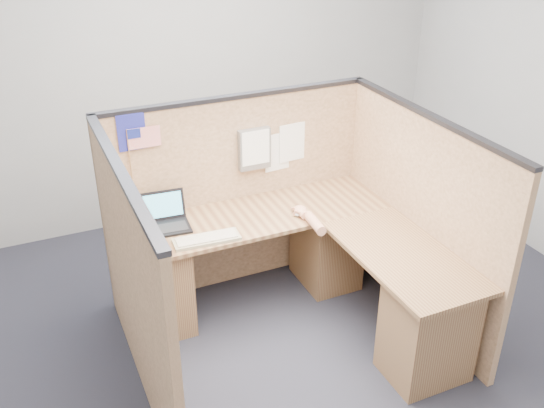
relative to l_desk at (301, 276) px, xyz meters
name	(u,v)px	position (x,y,z in m)	size (l,w,h in m)	color
floor	(295,351)	(-0.18, -0.29, -0.39)	(5.00, 5.00, 0.00)	#20202E
wall_back	(185,69)	(-0.18, 1.96, 1.01)	(5.00, 5.00, 0.00)	#9EA0A3
cubicle_partitions	(269,226)	(-0.18, 0.14, 0.38)	(2.06, 1.83, 1.53)	brown
l_desk	(301,276)	(0.00, 0.00, 0.00)	(1.95, 1.75, 0.73)	brown
laptop	(165,218)	(-0.81, 0.51, 0.39)	(0.32, 0.31, 0.22)	black
keyboard	(207,239)	(-0.62, 0.19, 0.35)	(0.46, 0.18, 0.03)	gray
mouse	(300,213)	(0.11, 0.25, 0.36)	(0.11, 0.06, 0.04)	silver
hand_forearm	(310,219)	(0.12, 0.12, 0.37)	(0.11, 0.38, 0.08)	tan
blue_poster	(132,132)	(-0.94, 0.68, 0.98)	(0.19, 0.00, 0.25)	navy
american_flag	(140,140)	(-0.89, 0.67, 0.92)	(0.23, 0.01, 0.39)	olive
file_holder	(255,149)	(-0.07, 0.66, 0.73)	(0.24, 0.05, 0.31)	slate
paper_left	(293,142)	(0.25, 0.68, 0.72)	(0.23, 0.00, 0.30)	white
paper_right	(279,152)	(0.14, 0.68, 0.66)	(0.23, 0.00, 0.29)	white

